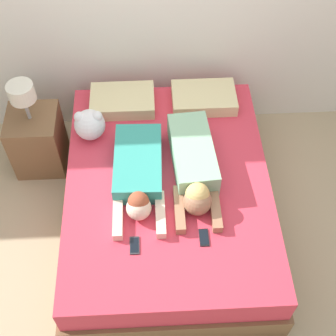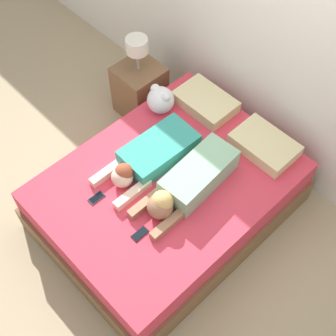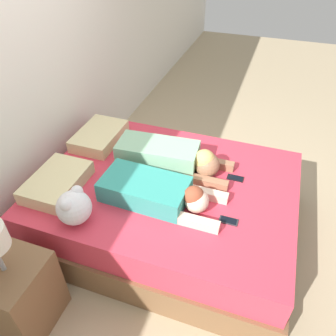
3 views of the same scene
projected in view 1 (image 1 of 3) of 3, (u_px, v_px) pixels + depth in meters
ground_plane at (168, 217)px, 4.05m from camera, size 12.00×12.00×0.00m
wall_back at (160, 3)px, 3.75m from camera, size 12.00×0.06×2.60m
bed at (168, 200)px, 3.83m from camera, size 1.63×2.13×0.56m
pillow_head_left at (122, 101)px, 4.04m from camera, size 0.55×0.37×0.12m
pillow_head_right at (204, 98)px, 4.06m from camera, size 0.55×0.37×0.12m
person_left at (138, 174)px, 3.53m from camera, size 0.38×0.96×0.21m
person_right at (194, 167)px, 3.55m from camera, size 0.36×1.00×0.24m
cell_phone_left at (135, 245)px, 3.25m from camera, size 0.07×0.14×0.01m
cell_phone_right at (204, 237)px, 3.29m from camera, size 0.07×0.14×0.01m
plush_toy at (90, 124)px, 3.77m from camera, size 0.25×0.25×0.26m
nightstand at (37, 138)px, 4.16m from camera, size 0.44×0.44×0.96m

